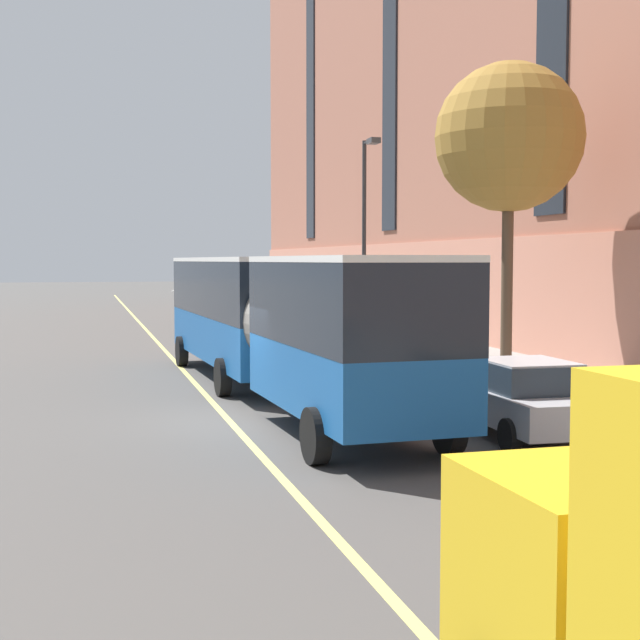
# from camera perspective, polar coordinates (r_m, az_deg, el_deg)

# --- Properties ---
(ground_plane) EXTENTS (260.00, 260.00, 0.00)m
(ground_plane) POSITION_cam_1_polar(r_m,az_deg,el_deg) (19.89, -4.96, -6.40)
(ground_plane) COLOR #4C4947
(sidewalk) EXTENTS (5.80, 160.00, 0.15)m
(sidewalk) POSITION_cam_1_polar(r_m,az_deg,el_deg) (25.83, 14.47, -3.97)
(sidewalk) COLOR gray
(sidewalk) RESTS_ON ground
(city_bus) EXTENTS (3.58, 18.31, 3.62)m
(city_bus) POSITION_cam_1_polar(r_m,az_deg,el_deg) (22.97, -2.94, 0.26)
(city_bus) COLOR #19569E
(city_bus) RESTS_ON ground
(parked_car_green_1) EXTENTS (2.13, 4.75, 1.56)m
(parked_car_green_1) POSITION_cam_1_polar(r_m,az_deg,el_deg) (41.15, -2.76, 0.02)
(parked_car_green_1) COLOR #23603D
(parked_car_green_1) RESTS_ON ground
(parked_car_champagne_3) EXTENTS (2.08, 4.46, 1.56)m
(parked_car_champagne_3) POSITION_cam_1_polar(r_m,az_deg,el_deg) (30.29, 1.58, -1.36)
(parked_car_champagne_3) COLOR #BCAD89
(parked_car_champagne_3) RESTS_ON ground
(parked_car_silver_4) EXTENTS (2.07, 4.32, 1.56)m
(parked_car_silver_4) POSITION_cam_1_polar(r_m,az_deg,el_deg) (18.26, 12.87, -4.91)
(parked_car_silver_4) COLOR #B7B7BC
(parked_car_silver_4) RESTS_ON ground
(parked_car_black_6) EXTENTS (1.99, 4.25, 1.56)m
(parked_car_black_6) POSITION_cam_1_polar(r_m,az_deg,el_deg) (49.98, -5.05, 0.68)
(parked_car_black_6) COLOR black
(parked_car_black_6) RESTS_ON ground
(street_tree_mid_block) EXTENTS (4.35, 4.35, 9.14)m
(street_tree_mid_block) POSITION_cam_1_polar(r_m,az_deg,el_deg) (27.08, 12.00, 11.30)
(street_tree_mid_block) COLOR brown
(street_tree_mid_block) RESTS_ON sidewalk
(street_lamp) EXTENTS (0.36, 1.48, 7.86)m
(street_lamp) POSITION_cam_1_polar(r_m,az_deg,el_deg) (33.61, 2.95, 6.15)
(street_lamp) COLOR #2D2D30
(street_lamp) RESTS_ON sidewalk
(lane_centerline) EXTENTS (0.16, 140.00, 0.01)m
(lane_centerline) POSITION_cam_1_polar(r_m,az_deg,el_deg) (22.76, -7.04, -5.10)
(lane_centerline) COLOR #E0D66B
(lane_centerline) RESTS_ON ground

